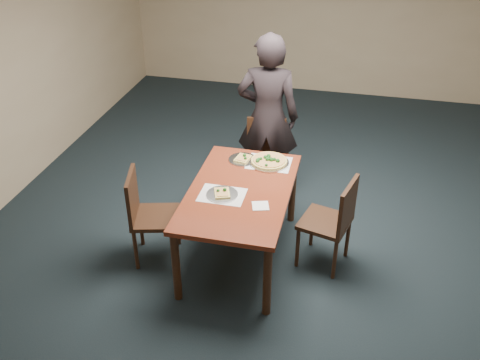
% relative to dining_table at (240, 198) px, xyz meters
% --- Properties ---
extents(ground, '(8.00, 8.00, 0.00)m').
position_rel_dining_table_xyz_m(ground, '(0.28, 0.37, -0.66)').
color(ground, black).
rests_on(ground, ground).
extents(room_shell, '(8.00, 8.00, 8.00)m').
position_rel_dining_table_xyz_m(room_shell, '(0.28, 0.37, 1.08)').
color(room_shell, tan).
rests_on(room_shell, ground).
extents(dining_table, '(0.90, 1.50, 0.75)m').
position_rel_dining_table_xyz_m(dining_table, '(0.00, 0.00, 0.00)').
color(dining_table, '#5C2012').
rests_on(dining_table, ground).
extents(chair_far, '(0.48, 0.48, 0.91)m').
position_rel_dining_table_xyz_m(chair_far, '(0.03, 1.09, -0.14)').
color(chair_far, black).
rests_on(chair_far, ground).
extents(chair_left, '(0.51, 0.51, 0.91)m').
position_rel_dining_table_xyz_m(chair_left, '(-0.83, -0.21, -0.14)').
color(chair_left, black).
rests_on(chair_left, ground).
extents(chair_right, '(0.51, 0.51, 0.91)m').
position_rel_dining_table_xyz_m(chair_right, '(0.85, 0.08, -0.14)').
color(chair_right, black).
rests_on(chair_right, ground).
extents(diner, '(0.69, 0.48, 1.83)m').
position_rel_dining_table_xyz_m(diner, '(0.02, 1.22, 0.25)').
color(diner, black).
rests_on(diner, ground).
extents(placemat_main, '(0.42, 0.32, 0.00)m').
position_rel_dining_table_xyz_m(placemat_main, '(0.17, 0.53, 0.09)').
color(placemat_main, white).
rests_on(placemat_main, dining_table).
extents(placemat_near, '(0.40, 0.30, 0.00)m').
position_rel_dining_table_xyz_m(placemat_near, '(-0.13, -0.12, 0.09)').
color(placemat_near, white).
rests_on(placemat_near, dining_table).
extents(pizza_pan, '(0.39, 0.39, 0.07)m').
position_rel_dining_table_xyz_m(pizza_pan, '(0.16, 0.53, 0.12)').
color(pizza_pan, silver).
rests_on(pizza_pan, dining_table).
extents(slice_plate_near, '(0.28, 0.28, 0.06)m').
position_rel_dining_table_xyz_m(slice_plate_near, '(-0.13, -0.12, 0.11)').
color(slice_plate_near, silver).
rests_on(slice_plate_near, dining_table).
extents(slice_plate_far, '(0.28, 0.28, 0.06)m').
position_rel_dining_table_xyz_m(slice_plate_far, '(-0.10, 0.53, 0.10)').
color(slice_plate_far, silver).
rests_on(slice_plate_far, dining_table).
extents(napkin, '(0.17, 0.17, 0.01)m').
position_rel_dining_table_xyz_m(napkin, '(0.23, -0.22, 0.09)').
color(napkin, white).
rests_on(napkin, dining_table).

